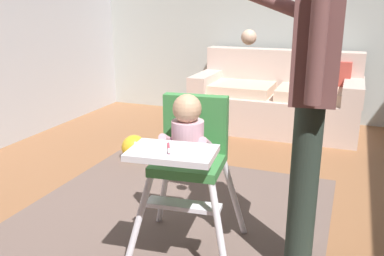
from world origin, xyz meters
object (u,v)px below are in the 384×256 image
at_px(high_chair, 189,147).
at_px(couch, 277,100).
at_px(toy_ball, 134,147).
at_px(adult_standing, 310,93).

bearing_deg(high_chair, couch, 173.19).
bearing_deg(high_chair, toy_ball, -146.28).
distance_m(couch, adult_standing, 2.70).
bearing_deg(couch, adult_standing, 12.65).
height_order(high_chair, toy_ball, high_chair).
height_order(couch, adult_standing, adult_standing).
bearing_deg(adult_standing, toy_ball, -41.86).
xyz_separation_m(couch, adult_standing, (0.58, -2.57, 0.62)).
distance_m(couch, high_chair, 2.66).
bearing_deg(toy_ball, high_chair, -49.79).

